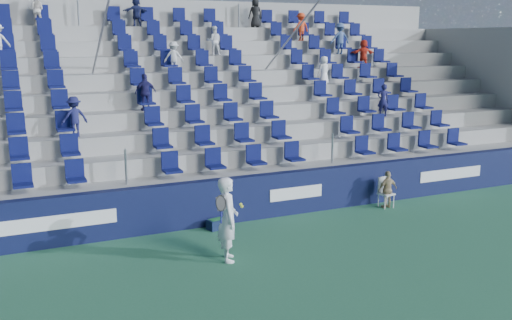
% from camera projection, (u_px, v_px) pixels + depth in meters
% --- Properties ---
extents(ground, '(70.00, 70.00, 0.00)m').
position_uv_depth(ground, '(300.00, 260.00, 12.53)').
color(ground, '#2E6B49').
rests_on(ground, ground).
extents(sponsor_wall, '(24.00, 0.32, 1.20)m').
position_uv_depth(sponsor_wall, '(244.00, 198.00, 15.22)').
color(sponsor_wall, '#10163C').
rests_on(sponsor_wall, ground).
extents(grandstand, '(24.00, 8.17, 6.63)m').
position_uv_depth(grandstand, '(185.00, 118.00, 19.44)').
color(grandstand, '#969691').
rests_on(grandstand, ground).
extents(tennis_player, '(0.71, 0.78, 1.88)m').
position_uv_depth(tennis_player, '(228.00, 219.00, 12.37)').
color(tennis_player, white).
rests_on(tennis_player, ground).
extents(line_judge_chair, '(0.45, 0.46, 0.87)m').
position_uv_depth(line_judge_chair, '(384.00, 190.00, 16.47)').
color(line_judge_chair, white).
rests_on(line_judge_chair, ground).
extents(line_judge, '(0.64, 0.27, 1.09)m').
position_uv_depth(line_judge, '(388.00, 189.00, 16.33)').
color(line_judge, tan).
rests_on(line_judge, ground).
extents(ball_bin, '(0.53, 0.41, 0.27)m').
position_uv_depth(ball_bin, '(217.00, 223.00, 14.58)').
color(ball_bin, '#0F1A38').
rests_on(ball_bin, ground).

